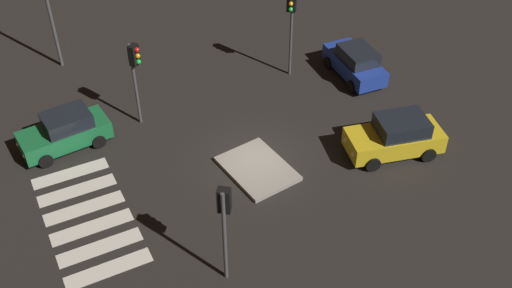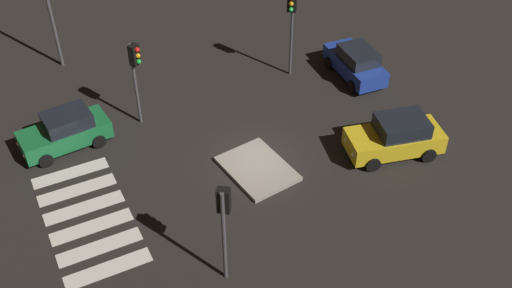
{
  "view_description": "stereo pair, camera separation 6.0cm",
  "coord_description": "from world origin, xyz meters",
  "views": [
    {
      "loc": [
        17.97,
        -9.05,
        17.83
      ],
      "look_at": [
        0.0,
        0.0,
        1.0
      ],
      "focal_mm": 43.15,
      "sensor_mm": 36.0,
      "label": 1
    },
    {
      "loc": [
        18.0,
        -8.99,
        17.83
      ],
      "look_at": [
        0.0,
        0.0,
        1.0
      ],
      "focal_mm": 43.15,
      "sensor_mm": 36.0,
      "label": 2
    }
  ],
  "objects": [
    {
      "name": "crosswalk_near",
      "position": [
        -0.0,
        -7.45,
        0.01
      ],
      "size": [
        6.45,
        3.2,
        0.02
      ],
      "color": "silver",
      "rests_on": "ground"
    },
    {
      "name": "car_green",
      "position": [
        -4.74,
        -7.06,
        0.84
      ],
      "size": [
        2.17,
        4.07,
        1.71
      ],
      "rotation": [
        0.0,
        0.0,
        -1.47
      ],
      "color": "#196B38",
      "rests_on": "ground"
    },
    {
      "name": "traffic_light_east",
      "position": [
        4.97,
        -3.67,
        3.17
      ],
      "size": [
        0.53,
        0.54,
        4.17
      ],
      "rotation": [
        0.0,
        0.0,
        2.51
      ],
      "color": "#47474C",
      "rests_on": "ground"
    },
    {
      "name": "traffic_light_west",
      "position": [
        -5.3,
        4.59,
        3.54
      ],
      "size": [
        0.53,
        0.54,
        4.69
      ],
      "rotation": [
        0.0,
        0.0,
        -0.71
      ],
      "color": "#47474C",
      "rests_on": "ground"
    },
    {
      "name": "car_blue",
      "position": [
        -3.71,
        7.56,
        0.84
      ],
      "size": [
        4.0,
        2.03,
        1.71
      ],
      "rotation": [
        0.0,
        0.0,
        3.08
      ],
      "color": "#1E389E",
      "rests_on": "ground"
    },
    {
      "name": "car_yellow",
      "position": [
        2.18,
        5.73,
        0.9
      ],
      "size": [
        2.68,
        4.45,
        1.83
      ],
      "rotation": [
        0.0,
        0.0,
        -1.8
      ],
      "color": "gold",
      "rests_on": "ground"
    },
    {
      "name": "traffic_island",
      "position": [
        0.53,
        -0.2,
        0.09
      ],
      "size": [
        3.54,
        2.85,
        0.18
      ],
      "color": "gray",
      "rests_on": "ground"
    },
    {
      "name": "ground_plane",
      "position": [
        0.0,
        0.0,
        0.0
      ],
      "size": [
        80.0,
        80.0,
        0.0
      ],
      "primitive_type": "plane",
      "color": "black"
    },
    {
      "name": "traffic_light_south",
      "position": [
        -4.85,
        -3.51,
        3.21
      ],
      "size": [
        0.53,
        0.54,
        4.23
      ],
      "rotation": [
        0.0,
        0.0,
        0.63
      ],
      "color": "#47474C",
      "rests_on": "ground"
    }
  ]
}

